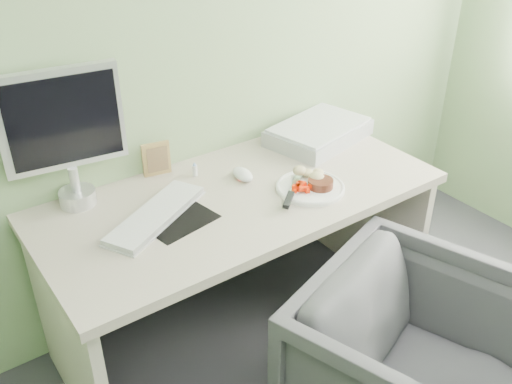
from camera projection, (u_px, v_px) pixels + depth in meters
wall_back at (184, 15)px, 2.20m from camera, size 3.50×0.00×3.50m
desk at (241, 231)px, 2.35m from camera, size 1.60×0.75×0.73m
plate at (310, 188)px, 2.28m from camera, size 0.28×0.28×0.01m
steak at (321, 183)px, 2.26m from camera, size 0.11×0.11×0.03m
potato_pile at (309, 171)px, 2.31m from camera, size 0.14×0.12×0.07m
carrot_heap at (303, 186)px, 2.23m from camera, size 0.08×0.07×0.04m
steak_knife at (291, 194)px, 2.20m from camera, size 0.23×0.19×0.02m
mousepad at (176, 218)px, 2.10m from camera, size 0.29×0.26×0.00m
keyboard at (156, 214)px, 2.09m from camera, size 0.47×0.34×0.02m
computer_mouse at (243, 174)px, 2.34m from camera, size 0.08×0.13×0.04m
photo_frame at (156, 159)px, 2.35m from camera, size 0.12×0.03×0.15m
eyedrop_bottle at (195, 169)px, 2.36m from camera, size 0.02×0.02×0.06m
scanner at (319, 133)px, 2.65m from camera, size 0.52×0.40×0.07m
monitor at (64, 131)px, 2.05m from camera, size 0.44×0.14×0.53m
desk_chair at (416, 372)px, 1.97m from camera, size 0.93×0.94×0.68m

